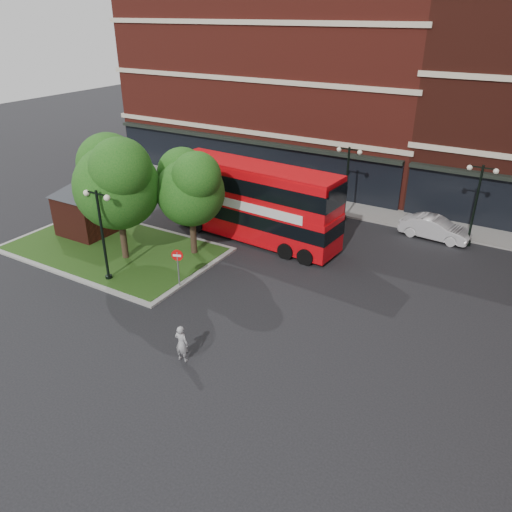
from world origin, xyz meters
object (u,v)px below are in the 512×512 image
Objects in this scene: woman at (182,343)px; car_silver at (267,194)px; bus at (255,197)px; car_white at (435,228)px.

car_silver is at bearing -73.83° from woman.
woman is 0.38× the size of car_silver.
bus is 6.70× the size of woman.
woman is 18.57m from car_white.
woman is (3.64, -11.82, -1.90)m from bus.
car_white is at bearing 35.29° from bus.
car_white is (9.60, 5.76, -2.02)m from bus.
bus is at bearing -75.58° from woman.
woman is 18.58m from car_silver.
car_silver is (-2.37, 5.76, -1.97)m from bus.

